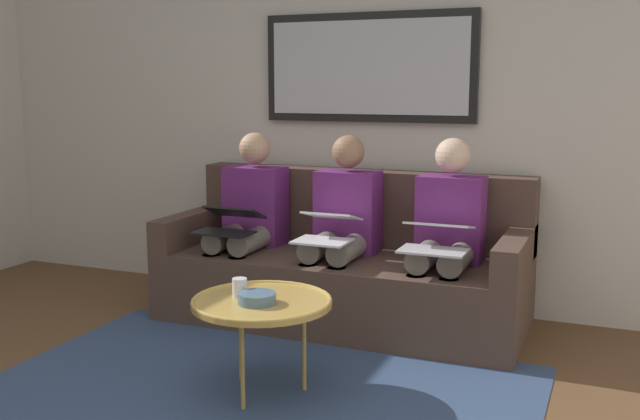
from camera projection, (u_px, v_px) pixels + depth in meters
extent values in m
cube|color=beige|center=(372.00, 107.00, 4.81)|extent=(6.00, 0.12, 2.60)
cube|color=#33476B|center=(251.00, 394.00, 3.43)|extent=(2.60, 1.80, 0.01)
cube|color=#4C382D|center=(342.00, 288.00, 4.49)|extent=(2.20, 0.90, 0.42)
cube|color=#4C382D|center=(361.00, 207.00, 4.73)|extent=(2.20, 0.20, 0.48)
cube|color=#4C382D|center=(516.00, 253.00, 4.05)|extent=(0.14, 0.90, 0.20)
cube|color=#4C382D|center=(196.00, 226.00, 4.83)|extent=(0.14, 0.90, 0.20)
cube|color=black|center=(368.00, 68.00, 4.68)|extent=(1.41, 0.04, 0.69)
cube|color=#B2B7BC|center=(367.00, 67.00, 4.66)|extent=(1.31, 0.01, 0.59)
cylinder|color=tan|center=(262.00, 303.00, 3.39)|extent=(0.66, 0.66, 0.03)
torus|color=tan|center=(262.00, 300.00, 3.39)|extent=(0.66, 0.66, 0.02)
cylinder|color=#B28E42|center=(242.00, 364.00, 3.25)|extent=(0.02, 0.02, 0.43)
cylinder|color=#B28E42|center=(304.00, 347.00, 3.45)|extent=(0.02, 0.02, 0.43)
cylinder|color=#B28E42|center=(241.00, 338.00, 3.58)|extent=(0.02, 0.02, 0.43)
cylinder|color=silver|center=(240.00, 288.00, 3.43)|extent=(0.07, 0.07, 0.09)
cylinder|color=slate|center=(257.00, 298.00, 3.33)|extent=(0.18, 0.18, 0.05)
cube|color=#66236B|center=(451.00, 219.00, 4.26)|extent=(0.38, 0.22, 0.50)
sphere|color=beige|center=(453.00, 155.00, 4.20)|extent=(0.20, 0.20, 0.20)
cylinder|color=gray|center=(458.00, 258.00, 4.07)|extent=(0.14, 0.42, 0.14)
cylinder|color=gray|center=(426.00, 255.00, 4.14)|extent=(0.14, 0.42, 0.14)
cylinder|color=gray|center=(448.00, 317.00, 3.92)|extent=(0.11, 0.11, 0.42)
cylinder|color=gray|center=(415.00, 313.00, 3.99)|extent=(0.11, 0.11, 0.42)
cube|color=silver|center=(433.00, 251.00, 3.90)|extent=(0.36, 0.22, 0.01)
cube|color=silver|center=(439.00, 225.00, 4.00)|extent=(0.36, 0.22, 0.05)
cube|color=#A5C6EA|center=(439.00, 225.00, 3.99)|extent=(0.32, 0.19, 0.04)
cube|color=#66236B|center=(348.00, 212.00, 4.50)|extent=(0.38, 0.22, 0.50)
sphere|color=#997051|center=(348.00, 152.00, 4.44)|extent=(0.20, 0.20, 0.20)
cylinder|color=gray|center=(350.00, 248.00, 4.31)|extent=(0.14, 0.42, 0.14)
cylinder|color=gray|center=(321.00, 246.00, 4.38)|extent=(0.14, 0.42, 0.14)
cylinder|color=gray|center=(337.00, 304.00, 4.16)|extent=(0.11, 0.11, 0.42)
cylinder|color=gray|center=(308.00, 300.00, 4.23)|extent=(0.11, 0.11, 0.42)
cube|color=white|center=(322.00, 241.00, 4.14)|extent=(0.31, 0.24, 0.01)
cube|color=white|center=(332.00, 216.00, 4.25)|extent=(0.31, 0.23, 0.07)
cube|color=#A5C6EA|center=(332.00, 215.00, 4.25)|extent=(0.28, 0.20, 0.06)
cube|color=#66236B|center=(256.00, 205.00, 4.75)|extent=(0.38, 0.22, 0.50)
sphere|color=tan|center=(255.00, 148.00, 4.68)|extent=(0.20, 0.20, 0.20)
cylinder|color=gray|center=(253.00, 240.00, 4.55)|extent=(0.14, 0.42, 0.14)
cylinder|color=gray|center=(228.00, 237.00, 4.62)|extent=(0.14, 0.42, 0.14)
cylinder|color=gray|center=(238.00, 292.00, 4.41)|extent=(0.11, 0.11, 0.42)
cylinder|color=gray|center=(212.00, 288.00, 4.47)|extent=(0.11, 0.11, 0.42)
cube|color=black|center=(223.00, 233.00, 4.38)|extent=(0.35, 0.21, 0.01)
cube|color=black|center=(235.00, 212.00, 4.49)|extent=(0.35, 0.19, 0.09)
cube|color=#A5C6EA|center=(234.00, 212.00, 4.49)|extent=(0.31, 0.17, 0.07)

